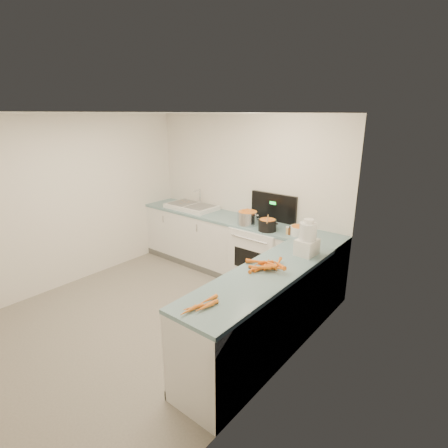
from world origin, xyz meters
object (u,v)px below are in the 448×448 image
Objects in this scene: steel_pot at (248,219)px; food_processor at (307,240)px; mixing_bowl at (299,231)px; extract_bottle at (290,231)px; stove at (261,255)px; spice_jar at (288,231)px; sink at (192,206)px; black_pot at (267,226)px.

food_processor is (1.19, -0.50, 0.09)m from steel_pot.
steel_pot is 0.80m from mixing_bowl.
extract_bottle is at bearing -135.71° from mixing_bowl.
stove is 14.93× the size of spice_jar.
sink is at bearing 173.84° from steel_pot.
mixing_bowl is (2.06, -0.06, 0.02)m from sink.
steel_pot reaches higher than black_pot.
food_processor reaches higher than extract_bottle.
food_processor reaches higher than steel_pot.
mixing_bowl is (0.80, 0.07, -0.03)m from steel_pot.
stove reaches higher than extract_bottle.
sink is 2.02× the size of food_processor.
spice_jar is at bearing -4.20° from sink.
mixing_bowl is at bearing -4.33° from stove.
steel_pot is 3.28× the size of spice_jar.
stove is at bearing 148.19° from food_processor.
spice_jar is at bearing 159.96° from extract_bottle.
steel_pot reaches higher than extract_bottle.
spice_jar is (0.67, -0.01, -0.04)m from steel_pot.
extract_bottle reaches higher than spice_jar.
stove is 1.58× the size of sink.
black_pot reaches higher than extract_bottle.
food_processor reaches higher than stove.
black_pot is (1.64, -0.19, 0.03)m from sink.
steel_pot is 0.70m from extract_bottle.
sink is 9.44× the size of spice_jar.
food_processor reaches higher than spice_jar.
extract_bottle is 1.06× the size of spice_jar.
steel_pot is at bearing -174.65° from mixing_bowl.
extract_bottle is 0.23× the size of food_processor.
extract_bottle is (0.70, -0.02, -0.04)m from steel_pot.
stove is 5.43× the size of black_pot.
steel_pot is at bearing 157.10° from food_processor.
mixing_bowl is (0.43, 0.12, -0.01)m from black_pot.
mixing_bowl is 2.74× the size of spice_jar.
food_processor is at bearing -22.90° from steel_pot.
extract_bottle is at bearing -4.49° from sink.
sink is 3.44× the size of mixing_bowl.
steel_pot is at bearing 172.40° from black_pot.
spice_jar is at bearing -14.61° from stove.
food_processor is at bearing -14.58° from sink.
extract_bottle is at bearing 135.05° from food_processor.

